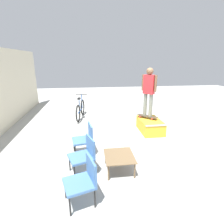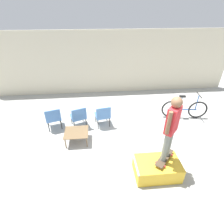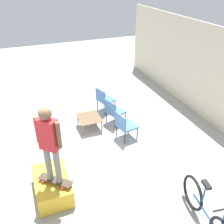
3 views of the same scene
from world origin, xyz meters
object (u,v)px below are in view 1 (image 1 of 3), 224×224
at_px(skateboard_on_ramp, 147,116).
at_px(coffee_table, 119,157).
at_px(person_skater, 149,88).
at_px(patio_chair_right, 85,137).
at_px(bicycle, 80,110).
at_px(skate_ramp_box, 150,126).
at_px(patio_chair_center, 84,154).
at_px(patio_chair_left, 84,179).

xyz_separation_m(skateboard_on_ramp, coffee_table, (-2.41, 1.48, -0.18)).
bearing_deg(person_skater, coffee_table, 102.29).
relative_size(patio_chair_right, bicycle, 0.49).
relative_size(skate_ramp_box, skateboard_on_ramp, 1.71).
relative_size(skate_ramp_box, bicycle, 0.68).
distance_m(coffee_table, bicycle, 4.30).
relative_size(coffee_table, patio_chair_center, 0.89).
xyz_separation_m(patio_chair_left, bicycle, (5.03, 0.27, -0.10)).
xyz_separation_m(coffee_table, bicycle, (4.16, 1.07, 0.04)).
distance_m(skate_ramp_box, patio_chair_left, 3.89).
height_order(skateboard_on_ramp, patio_chair_right, patio_chair_right).
relative_size(coffee_table, bicycle, 0.43).
xyz_separation_m(person_skater, bicycle, (1.75, 2.55, -1.19)).
height_order(person_skater, patio_chair_right, person_skater).
xyz_separation_m(skateboard_on_ramp, bicycle, (1.75, 2.55, -0.14)).
bearing_deg(skateboard_on_ramp, skate_ramp_box, 153.31).
height_order(skate_ramp_box, person_skater, person_skater).
bearing_deg(patio_chair_right, coffee_table, 31.61).
bearing_deg(patio_chair_left, patio_chair_center, 163.24).
xyz_separation_m(skate_ramp_box, bicycle, (1.94, 2.62, 0.17)).
bearing_deg(skate_ramp_box, patio_chair_right, 119.23).
xyz_separation_m(coffee_table, patio_chair_center, (0.03, 0.81, 0.14)).
bearing_deg(bicycle, patio_chair_left, -168.33).
xyz_separation_m(skate_ramp_box, patio_chair_left, (-3.09, 2.35, 0.26)).
relative_size(skate_ramp_box, person_skater, 0.68).
relative_size(skateboard_on_ramp, patio_chair_center, 0.82).
bearing_deg(coffee_table, bicycle, 14.46).
relative_size(person_skater, patio_chair_left, 2.04).
bearing_deg(bicycle, patio_chair_right, -166.64).
bearing_deg(bicycle, skate_ramp_box, -117.88).
height_order(skateboard_on_ramp, patio_chair_left, patio_chair_left).
bearing_deg(person_skater, patio_chair_left, 98.94).
distance_m(patio_chair_left, bicycle, 5.04).
height_order(coffee_table, bicycle, bicycle).
height_order(skateboard_on_ramp, coffee_table, skateboard_on_ramp).
bearing_deg(skateboard_on_ramp, person_skater, 0.00).
bearing_deg(skate_ramp_box, skateboard_on_ramp, 20.67).
relative_size(skateboard_on_ramp, person_skater, 0.40).
bearing_deg(patio_chair_center, skateboard_on_ramp, 117.00).
bearing_deg(bicycle, person_skater, -115.91).
distance_m(skateboard_on_ramp, bicycle, 3.10).
height_order(skate_ramp_box, patio_chair_center, patio_chair_center).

